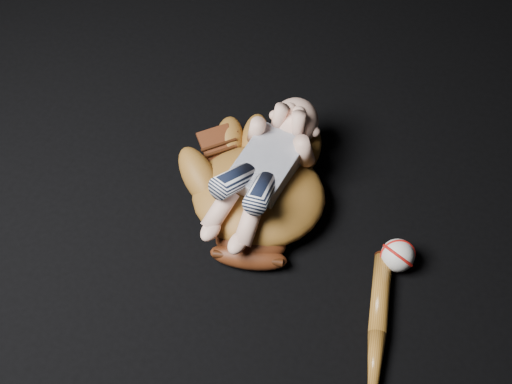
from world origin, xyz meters
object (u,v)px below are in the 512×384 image
Objects in this scene: baseball_glove at (259,191)px; newborn_baby at (260,170)px; baseball_bat at (376,344)px; baseball at (398,255)px.

newborn_baby is (0.00, 0.01, 0.06)m from baseball_glove.
baseball_glove is 0.06m from newborn_baby.
baseball_glove reaches higher than baseball_bat.
baseball_glove is 1.05× the size of newborn_baby.
baseball_bat is at bearing -90.35° from baseball.
baseball_glove is at bearing -82.19° from newborn_baby.
newborn_baby is 0.43m from baseball_bat.
baseball is (0.32, -0.05, -0.03)m from baseball_glove.
newborn_baby reaches higher than baseball_bat.
baseball_bat is (0.32, -0.26, -0.11)m from newborn_baby.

